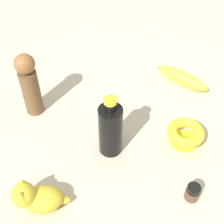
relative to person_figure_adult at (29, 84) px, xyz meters
The scene contains 7 objects.
ground 0.27m from the person_figure_adult, 114.97° to the right, with size 2.00×2.00×0.00m, color #BCB29E.
person_figure_adult is the anchor object (origin of this frame).
nail_polish_jar 0.53m from the person_figure_adult, 129.53° to the right, with size 0.04×0.04×0.05m.
cat_figurine 0.33m from the person_figure_adult, behind, with size 0.07×0.13×0.09m.
bottle_tall 0.28m from the person_figure_adult, 127.55° to the right, with size 0.06×0.06×0.19m.
bowl 0.46m from the person_figure_adult, 110.88° to the right, with size 0.10×0.10×0.06m.
banana 0.50m from the person_figure_adult, 79.52° to the right, with size 0.19×0.04×0.04m, color yellow.
Camera 1 is at (-0.60, 0.05, 0.70)m, focal length 50.77 mm.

